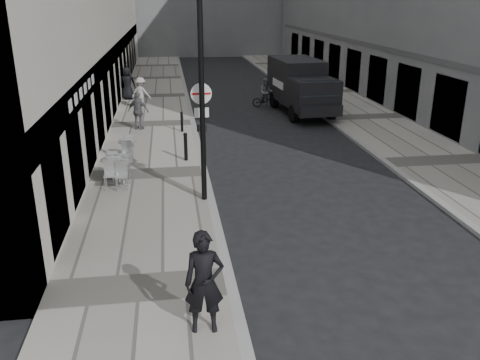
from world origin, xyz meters
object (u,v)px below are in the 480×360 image
(walking_man, at_px, (204,283))
(lamppost, at_px, (202,87))
(cyclist, at_px, (266,96))
(panel_van, at_px, (300,84))
(sign_post, at_px, (202,123))

(walking_man, xyz_separation_m, lamppost, (0.48, 6.59, 2.49))
(cyclist, bearing_deg, lamppost, -89.47)
(walking_man, distance_m, panel_van, 20.02)
(walking_man, relative_size, lamppost, 0.32)
(lamppost, bearing_deg, walking_man, -94.15)
(sign_post, height_order, panel_van, sign_post)
(walking_man, distance_m, cyclist, 21.18)
(sign_post, distance_m, panel_van, 13.53)
(sign_post, xyz_separation_m, lamppost, (-0.00, -0.28, 1.15))
(walking_man, distance_m, lamppost, 7.06)
(panel_van, bearing_deg, sign_post, -121.07)
(panel_van, distance_m, cyclist, 2.49)
(walking_man, height_order, panel_van, panel_van)
(sign_post, bearing_deg, cyclist, 68.20)
(walking_man, xyz_separation_m, sign_post, (0.48, 6.87, 1.34))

